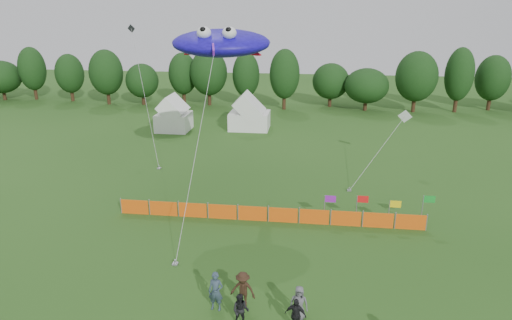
# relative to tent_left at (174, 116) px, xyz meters

# --- Properties ---
(ground) EXTENTS (160.00, 160.00, 0.00)m
(ground) POSITION_rel_tent_left_xyz_m (12.59, -30.96, -1.63)
(ground) COLOR #234C16
(ground) RESTS_ON ground
(treeline) EXTENTS (104.57, 8.78, 8.36)m
(treeline) POSITION_rel_tent_left_xyz_m (14.20, 13.97, 2.56)
(treeline) COLOR #382314
(treeline) RESTS_ON ground
(tent_left) EXTENTS (3.65, 3.65, 3.22)m
(tent_left) POSITION_rel_tent_left_xyz_m (0.00, 0.00, 0.00)
(tent_left) COLOR white
(tent_left) RESTS_ON ground
(tent_right) EXTENTS (4.55, 3.64, 3.21)m
(tent_right) POSITION_rel_tent_left_xyz_m (8.42, 1.68, -0.01)
(tent_right) COLOR white
(tent_right) RESTS_ON ground
(barrier_fence) EXTENTS (19.90, 0.06, 1.00)m
(barrier_fence) POSITION_rel_tent_left_xyz_m (12.96, -21.94, -1.13)
(barrier_fence) COLOR #E6540C
(barrier_fence) RESTS_ON ground
(flag_row) EXTENTS (6.73, 0.25, 2.28)m
(flag_row) POSITION_rel_tent_left_xyz_m (19.81, -21.77, -0.25)
(flag_row) COLOR gray
(flag_row) RESTS_ON ground
(spectator_a) EXTENTS (0.73, 0.52, 1.91)m
(spectator_a) POSITION_rel_tent_left_xyz_m (11.56, -31.34, -0.67)
(spectator_a) COLOR #2F404F
(spectator_a) RESTS_ON ground
(spectator_b) EXTENTS (0.80, 0.65, 1.56)m
(spectator_b) POSITION_rel_tent_left_xyz_m (12.87, -32.33, -0.85)
(spectator_b) COLOR black
(spectator_b) RESTS_ON ground
(spectator_c) EXTENTS (1.27, 0.85, 1.83)m
(spectator_c) POSITION_rel_tent_left_xyz_m (12.76, -31.02, -0.71)
(spectator_c) COLOR black
(spectator_c) RESTS_ON ground
(spectator_d) EXTENTS (0.99, 0.55, 1.60)m
(spectator_d) POSITION_rel_tent_left_xyz_m (15.23, -32.36, -0.83)
(spectator_d) COLOR black
(spectator_d) RESTS_ON ground
(spectator_e) EXTENTS (0.84, 0.58, 1.66)m
(spectator_e) POSITION_rel_tent_left_xyz_m (15.35, -31.58, -0.80)
(spectator_e) COLOR #56565C
(spectator_e) RESTS_ON ground
(stingray_kite) EXTENTS (7.26, 18.11, 12.20)m
(stingray_kite) POSITION_rel_tent_left_xyz_m (9.50, -18.02, 9.39)
(stingray_kite) COLOR #1F0ECF
(stingray_kite) RESTS_ON ground
(small_kite_white) EXTENTS (5.47, 6.42, 5.13)m
(small_kite_white) POSITION_rel_tent_left_xyz_m (21.96, -11.62, 1.61)
(small_kite_white) COLOR silver
(small_kite_white) RESTS_ON ground
(small_kite_dark) EXTENTS (5.19, 8.09, 11.77)m
(small_kite_dark) POSITION_rel_tent_left_xyz_m (-0.04, -8.52, 4.83)
(small_kite_dark) COLOR black
(small_kite_dark) RESTS_ON ground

